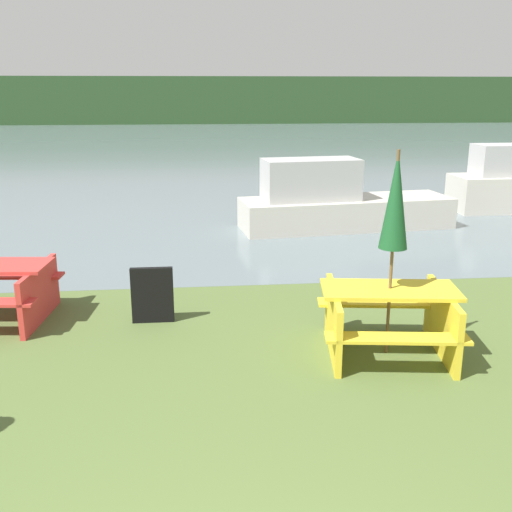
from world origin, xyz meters
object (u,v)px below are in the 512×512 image
(picnic_table_yellow, at_px, (388,315))
(signboard, at_px, (152,295))
(umbrella_darkgreen, at_px, (395,201))
(boat, at_px, (336,203))

(picnic_table_yellow, relative_size, signboard, 2.28)
(umbrella_darkgreen, xyz_separation_m, boat, (0.87, 6.46, -1.25))
(umbrella_darkgreen, xyz_separation_m, signboard, (-2.79, 1.24, -1.43))
(picnic_table_yellow, height_order, signboard, picnic_table_yellow)
(umbrella_darkgreen, bearing_deg, boat, 82.31)
(boat, bearing_deg, umbrella_darkgreen, -104.45)
(picnic_table_yellow, height_order, umbrella_darkgreen, umbrella_darkgreen)
(umbrella_darkgreen, bearing_deg, picnic_table_yellow, 0.00)
(boat, relative_size, signboard, 6.37)
(picnic_table_yellow, bearing_deg, boat, 82.31)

